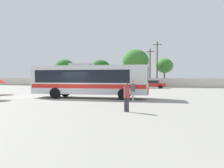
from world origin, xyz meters
TOP-DOWN VIEW (x-y plane):
  - ground_plane at (0.00, 10.00)m, footprint 300.00×300.00m
  - perimeter_wall at (0.00, 26.56)m, footprint 80.00×0.30m
  - coach_bus_silver_red at (0.82, 1.74)m, footprint 11.47×3.78m
  - attendant_by_bus_door at (5.56, 0.14)m, footprint 0.35×0.35m
  - passenger_waiting_on_apron at (6.37, -5.57)m, footprint 0.41×0.41m
  - parked_car_leftmost_silver at (-8.21, 22.53)m, footprint 4.09×2.05m
  - parked_car_second_maroon at (-2.06, 22.07)m, footprint 4.38×2.07m
  - parked_car_third_red at (4.52, 22.48)m, footprint 4.65×2.14m
  - utility_pole_near at (4.72, 28.21)m, footprint 1.80×0.34m
  - utility_pole_far at (3.27, 28.16)m, footprint 1.79×0.46m
  - roadside_tree_left at (-19.36, 33.10)m, footprint 5.05×5.05m
  - roadside_tree_midleft at (-8.97, 31.67)m, footprint 4.89×4.89m
  - roadside_tree_midright at (-0.19, 30.15)m, footprint 5.83×5.83m
  - roadside_tree_right at (5.87, 33.01)m, footprint 3.84×3.84m

SIDE VIEW (x-z plane):
  - ground_plane at x=0.00m, z-range 0.00..0.00m
  - parked_car_third_red at x=4.52m, z-range 0.05..1.47m
  - parked_car_second_maroon at x=-2.06m, z-range 0.05..1.48m
  - parked_car_leftmost_silver at x=-8.21m, z-range 0.04..1.52m
  - perimeter_wall at x=0.00m, z-range 0.00..1.79m
  - passenger_waiting_on_apron at x=6.37m, z-range 0.11..1.84m
  - attendant_by_bus_door at x=5.56m, z-range 0.12..1.85m
  - coach_bus_silver_red at x=0.82m, z-range 0.12..3.52m
  - roadside_tree_midleft at x=-8.97m, z-range 0.96..7.05m
  - utility_pole_far at x=3.27m, z-range 0.18..8.06m
  - roadside_tree_left at x=-19.36m, z-range 1.13..7.68m
  - roadside_tree_right at x=5.87m, z-range 1.44..7.63m
  - utility_pole_near at x=4.72m, z-range 0.19..9.47m
  - roadside_tree_midright at x=-0.19m, z-range 1.56..9.66m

